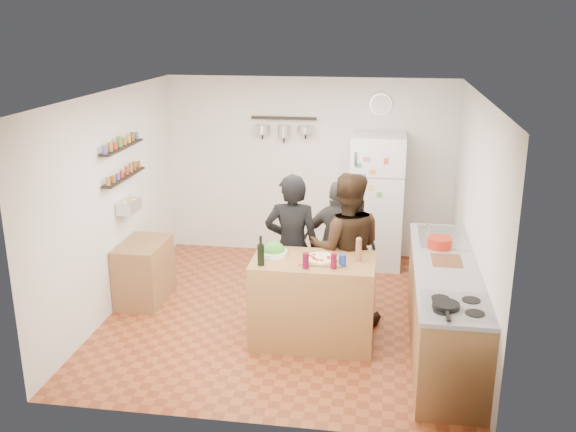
% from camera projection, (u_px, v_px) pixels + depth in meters
% --- Properties ---
extents(room_shell, '(4.20, 4.20, 4.20)m').
position_uv_depth(room_shell, '(292.00, 200.00, 7.37)').
color(room_shell, brown).
rests_on(room_shell, ground).
extents(prep_island, '(1.25, 0.72, 0.91)m').
position_uv_depth(prep_island, '(313.00, 301.00, 6.63)').
color(prep_island, olive).
rests_on(prep_island, floor).
extents(pizza_board, '(0.42, 0.34, 0.02)m').
position_uv_depth(pizza_board, '(321.00, 260.00, 6.47)').
color(pizza_board, brown).
rests_on(pizza_board, prep_island).
extents(pizza, '(0.34, 0.34, 0.02)m').
position_uv_depth(pizza, '(321.00, 258.00, 6.46)').
color(pizza, '#D3C18B').
rests_on(pizza, pizza_board).
extents(salad_bowl, '(0.28, 0.28, 0.06)m').
position_uv_depth(salad_bowl, '(274.00, 253.00, 6.60)').
color(salad_bowl, silver).
rests_on(salad_bowl, prep_island).
extents(wine_bottle, '(0.07, 0.07, 0.21)m').
position_uv_depth(wine_bottle, '(261.00, 255.00, 6.33)').
color(wine_bottle, black).
rests_on(wine_bottle, prep_island).
extents(wine_glass_near, '(0.06, 0.06, 0.16)m').
position_uv_depth(wine_glass_near, '(306.00, 261.00, 6.26)').
color(wine_glass_near, '#54071F').
rests_on(wine_glass_near, prep_island).
extents(wine_glass_far, '(0.06, 0.06, 0.15)m').
position_uv_depth(wine_glass_far, '(334.00, 261.00, 6.26)').
color(wine_glass_far, maroon).
rests_on(wine_glass_far, prep_island).
extents(pepper_mill, '(0.06, 0.06, 0.20)m').
position_uv_depth(pepper_mill, '(359.00, 251.00, 6.45)').
color(pepper_mill, '#8E5B3B').
rests_on(pepper_mill, prep_island).
extents(salt_canister, '(0.07, 0.07, 0.12)m').
position_uv_depth(salt_canister, '(342.00, 260.00, 6.32)').
color(salt_canister, navy).
rests_on(salt_canister, prep_island).
extents(person_left, '(0.62, 0.42, 1.67)m').
position_uv_depth(person_left, '(292.00, 247.00, 7.08)').
color(person_left, black).
rests_on(person_left, floor).
extents(person_center, '(0.88, 0.71, 1.70)m').
position_uv_depth(person_center, '(346.00, 249.00, 6.98)').
color(person_center, black).
rests_on(person_center, floor).
extents(person_back, '(0.92, 0.51, 1.49)m').
position_uv_depth(person_back, '(338.00, 244.00, 7.46)').
color(person_back, '#332F2D').
rests_on(person_back, floor).
extents(counter_run, '(0.63, 2.63, 0.90)m').
position_uv_depth(counter_run, '(444.00, 309.00, 6.47)').
color(counter_run, '#9E7042').
rests_on(counter_run, floor).
extents(stove_top, '(0.60, 0.62, 0.02)m').
position_uv_depth(stove_top, '(457.00, 307.00, 5.44)').
color(stove_top, white).
rests_on(stove_top, counter_run).
extents(skillet, '(0.23, 0.23, 0.04)m').
position_uv_depth(skillet, '(446.00, 305.00, 5.39)').
color(skillet, black).
rests_on(skillet, stove_top).
extents(sink, '(0.50, 0.80, 0.03)m').
position_uv_depth(sink, '(441.00, 238.00, 7.13)').
color(sink, silver).
rests_on(sink, counter_run).
extents(cutting_board, '(0.30, 0.40, 0.02)m').
position_uv_depth(cutting_board, '(447.00, 262.00, 6.45)').
color(cutting_board, brown).
rests_on(cutting_board, counter_run).
extents(red_bowl, '(0.27, 0.27, 0.11)m').
position_uv_depth(red_bowl, '(439.00, 243.00, 6.80)').
color(red_bowl, '#B42414').
rests_on(red_bowl, counter_run).
extents(fridge, '(0.70, 0.68, 1.80)m').
position_uv_depth(fridge, '(376.00, 201.00, 8.62)').
color(fridge, white).
rests_on(fridge, floor).
extents(wall_clock, '(0.30, 0.03, 0.30)m').
position_uv_depth(wall_clock, '(381.00, 104.00, 8.56)').
color(wall_clock, silver).
rests_on(wall_clock, back_wall).
extents(spice_shelf_lower, '(0.12, 1.00, 0.02)m').
position_uv_depth(spice_shelf_lower, '(124.00, 177.00, 7.40)').
color(spice_shelf_lower, black).
rests_on(spice_shelf_lower, left_wall).
extents(spice_shelf_upper, '(0.12, 1.00, 0.02)m').
position_uv_depth(spice_shelf_upper, '(122.00, 147.00, 7.29)').
color(spice_shelf_upper, black).
rests_on(spice_shelf_upper, left_wall).
extents(produce_basket, '(0.18, 0.35, 0.14)m').
position_uv_depth(produce_basket, '(129.00, 206.00, 7.49)').
color(produce_basket, silver).
rests_on(produce_basket, left_wall).
extents(side_table, '(0.50, 0.80, 0.73)m').
position_uv_depth(side_table, '(144.00, 272.00, 7.64)').
color(side_table, '#94663E').
rests_on(side_table, floor).
extents(pot_rack, '(0.90, 0.04, 0.04)m').
position_uv_depth(pot_rack, '(284.00, 118.00, 8.73)').
color(pot_rack, black).
rests_on(pot_rack, back_wall).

